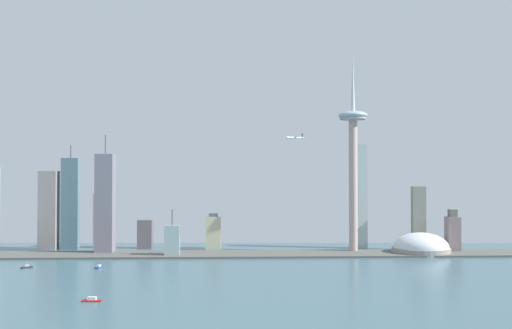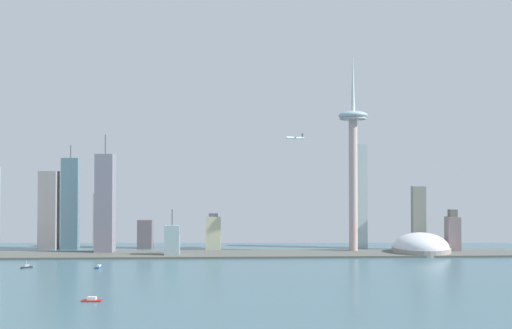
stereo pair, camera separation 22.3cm
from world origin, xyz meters
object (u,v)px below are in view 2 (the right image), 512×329
(skyscraper_0, at_px, (172,241))
(boat_0, at_px, (92,300))
(observation_tower, at_px, (353,147))
(skyscraper_7, at_px, (145,234))
(skyscraper_8, at_px, (360,196))
(stadium_dome, at_px, (421,248))
(skyscraper_10, at_px, (102,220))
(airplane, at_px, (295,138))
(skyscraper_3, at_px, (453,233))
(skyscraper_1, at_px, (419,218))
(skyscraper_4, at_px, (213,233))
(skyscraper_6, at_px, (105,204))
(boat_1, at_px, (27,267))
(boat_2, at_px, (99,267))
(skyscraper_9, at_px, (70,204))
(skyscraper_5, at_px, (49,210))

(skyscraper_0, xyz_separation_m, boat_0, (-40.58, -295.32, -20.52))
(observation_tower, relative_size, skyscraper_7, 6.79)
(skyscraper_8, distance_m, boat_0, 508.99)
(stadium_dome, distance_m, skyscraper_10, 489.12)
(skyscraper_0, xyz_separation_m, airplane, (168.76, -29.62, 142.59))
(observation_tower, height_order, skyscraper_3, observation_tower)
(observation_tower, xyz_separation_m, boat_0, (-302.84, -334.72, -154.28))
(skyscraper_1, xyz_separation_m, skyscraper_4, (-313.12, 7.67, -22.17))
(stadium_dome, relative_size, skyscraper_7, 1.88)
(skyscraper_6, bearing_deg, boat_1, -115.92)
(boat_2, bearing_deg, skyscraper_10, 22.17)
(skyscraper_9, bearing_deg, skyscraper_6, -40.25)
(skyscraper_4, xyz_separation_m, boat_0, (-95.28, -368.24, -24.86))
(skyscraper_4, bearing_deg, skyscraper_10, 167.04)
(skyscraper_5, height_order, skyscraper_6, skyscraper_6)
(observation_tower, relative_size, skyscraper_6, 1.74)
(skyscraper_3, relative_size, boat_2, 4.29)
(skyscraper_0, distance_m, airplane, 222.91)
(observation_tower, bearing_deg, skyscraper_8, 67.87)
(stadium_dome, bearing_deg, skyscraper_9, 171.75)
(skyscraper_8, height_order, boat_1, skyscraper_8)
(skyscraper_1, bearing_deg, skyscraper_7, 175.06)
(skyscraper_3, distance_m, boat_0, 557.37)
(observation_tower, bearing_deg, boat_0, -132.14)
(skyscraper_5, relative_size, skyscraper_10, 1.15)
(boat_0, bearing_deg, skyscraper_6, 103.11)
(skyscraper_5, relative_size, boat_1, 9.63)
(skyscraper_3, distance_m, skyscraper_5, 610.29)
(airplane, bearing_deg, stadium_dome, 169.16)
(skyscraper_5, bearing_deg, skyscraper_6, -28.57)
(skyscraper_7, bearing_deg, boat_0, -88.28)
(skyscraper_9, height_order, boat_0, skyscraper_9)
(skyscraper_5, xyz_separation_m, skyscraper_8, (480.80, -0.90, 20.88))
(skyscraper_1, bearing_deg, skyscraper_9, 177.06)
(boat_1, bearing_deg, airplane, 151.59)
(observation_tower, bearing_deg, skyscraper_0, -171.46)
(skyscraper_5, relative_size, boat_0, 6.71)
(skyscraper_0, height_order, skyscraper_10, skyscraper_10)
(boat_1, height_order, boat_2, boat_1)
(skyscraper_8, bearing_deg, skyscraper_9, 179.62)
(skyscraper_4, bearing_deg, boat_1, -142.48)
(skyscraper_0, relative_size, skyscraper_1, 0.68)
(skyscraper_10, bearing_deg, skyscraper_7, -9.80)
(skyscraper_8, bearing_deg, skyscraper_7, 177.97)
(boat_1, height_order, airplane, airplane)
(observation_tower, relative_size, skyscraper_10, 2.88)
(skyscraper_9, xyz_separation_m, boat_1, (-0.56, -189.65, -68.71))
(skyscraper_5, distance_m, skyscraper_6, 111.19)
(skyscraper_7, bearing_deg, skyscraper_5, -175.68)
(observation_tower, xyz_separation_m, skyscraper_7, (-314.76, 62.20, -133.57))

